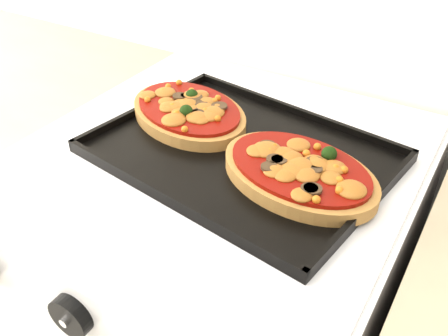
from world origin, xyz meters
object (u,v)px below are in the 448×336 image
Objects in this scene: stove at (223,329)px; baking_tray at (241,151)px; pizza_left at (189,111)px; pizza_right at (299,170)px.

baking_tray reaches higher than stove.
pizza_left reaches higher than baking_tray.
stove is at bearing 169.41° from pizza_right.
pizza_left is at bearing 169.86° from baking_tray.
stove is 3.94× the size of pizza_left.
baking_tray is 0.11m from pizza_right.
baking_tray is (0.04, -0.00, 0.47)m from stove.
pizza_left is (-0.09, 0.04, 0.48)m from stove.
stove is at bearing -22.24° from pizza_left.
pizza_right is at bearing -10.59° from stove.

